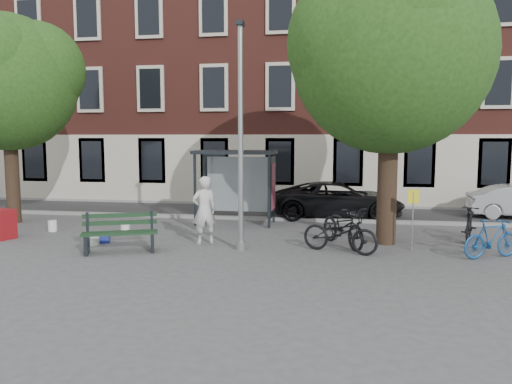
{
  "coord_description": "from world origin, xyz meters",
  "views": [
    {
      "loc": [
        2.64,
        -13.21,
        3.08
      ],
      "look_at": [
        0.11,
        1.86,
        1.4
      ],
      "focal_mm": 35.0,
      "sensor_mm": 36.0,
      "label": 1
    }
  ],
  "objects_px": {
    "lamppost": "(241,148)",
    "bench": "(120,235)",
    "painter": "(204,210)",
    "car_dark": "(338,200)",
    "bus_shelter": "(247,170)",
    "bike_b": "(492,239)",
    "bike_d": "(469,224)",
    "bike_a": "(340,232)",
    "notice_sign": "(413,208)",
    "bike_c": "(343,226)"
  },
  "relations": [
    {
      "from": "lamppost",
      "to": "bus_shelter",
      "type": "distance_m",
      "value": 4.24
    },
    {
      "from": "bus_shelter",
      "to": "notice_sign",
      "type": "distance_m",
      "value": 6.28
    },
    {
      "from": "bike_b",
      "to": "bike_c",
      "type": "distance_m",
      "value": 3.82
    },
    {
      "from": "bike_b",
      "to": "painter",
      "type": "bearing_deg",
      "value": 59.47
    },
    {
      "from": "bike_d",
      "to": "bus_shelter",
      "type": "bearing_deg",
      "value": 4.43
    },
    {
      "from": "notice_sign",
      "to": "painter",
      "type": "bearing_deg",
      "value": -176.99
    },
    {
      "from": "bike_b",
      "to": "bike_c",
      "type": "bearing_deg",
      "value": 50.95
    },
    {
      "from": "painter",
      "to": "car_dark",
      "type": "xyz_separation_m",
      "value": [
        3.8,
        5.47,
        -0.29
      ]
    },
    {
      "from": "lamppost",
      "to": "bike_b",
      "type": "xyz_separation_m",
      "value": [
        6.5,
        0.12,
        -2.28
      ]
    },
    {
      "from": "notice_sign",
      "to": "lamppost",
      "type": "bearing_deg",
      "value": -169.33
    },
    {
      "from": "bike_b",
      "to": "car_dark",
      "type": "height_order",
      "value": "car_dark"
    },
    {
      "from": "bike_a",
      "to": "bike_d",
      "type": "relative_size",
      "value": 1.24
    },
    {
      "from": "bike_d",
      "to": "bench",
      "type": "bearing_deg",
      "value": 36.3
    },
    {
      "from": "bike_b",
      "to": "bus_shelter",
      "type": "bearing_deg",
      "value": 33.77
    },
    {
      "from": "lamppost",
      "to": "bench",
      "type": "bearing_deg",
      "value": -165.71
    },
    {
      "from": "bus_shelter",
      "to": "bike_a",
      "type": "relative_size",
      "value": 1.37
    },
    {
      "from": "bus_shelter",
      "to": "bike_c",
      "type": "bearing_deg",
      "value": -43.39
    },
    {
      "from": "painter",
      "to": "bike_d",
      "type": "distance_m",
      "value": 7.92
    },
    {
      "from": "bench",
      "to": "bike_a",
      "type": "xyz_separation_m",
      "value": [
        5.84,
        0.92,
        0.08
      ]
    },
    {
      "from": "bus_shelter",
      "to": "bench",
      "type": "bearing_deg",
      "value": -117.46
    },
    {
      "from": "bike_a",
      "to": "bike_b",
      "type": "distance_m",
      "value": 3.82
    },
    {
      "from": "lamppost",
      "to": "bike_d",
      "type": "distance_m",
      "value": 7.29
    },
    {
      "from": "bike_c",
      "to": "notice_sign",
      "type": "distance_m",
      "value": 1.96
    },
    {
      "from": "bench",
      "to": "notice_sign",
      "type": "relative_size",
      "value": 1.24
    },
    {
      "from": "bike_a",
      "to": "bike_d",
      "type": "height_order",
      "value": "bike_a"
    },
    {
      "from": "car_dark",
      "to": "notice_sign",
      "type": "xyz_separation_m",
      "value": [
        2.03,
        -5.36,
        0.47
      ]
    },
    {
      "from": "lamppost",
      "to": "bench",
      "type": "distance_m",
      "value": 4.0
    },
    {
      "from": "bus_shelter",
      "to": "car_dark",
      "type": "xyz_separation_m",
      "value": [
        3.21,
        1.97,
        -1.23
      ]
    },
    {
      "from": "painter",
      "to": "car_dark",
      "type": "relative_size",
      "value": 0.4
    },
    {
      "from": "bus_shelter",
      "to": "bike_c",
      "type": "distance_m",
      "value": 4.83
    },
    {
      "from": "bus_shelter",
      "to": "bike_c",
      "type": "relative_size",
      "value": 1.29
    },
    {
      "from": "painter",
      "to": "lamppost",
      "type": "bearing_deg",
      "value": 120.45
    },
    {
      "from": "bike_a",
      "to": "bike_d",
      "type": "bearing_deg",
      "value": -38.87
    },
    {
      "from": "bench",
      "to": "bike_b",
      "type": "height_order",
      "value": "bench"
    },
    {
      "from": "lamppost",
      "to": "car_dark",
      "type": "height_order",
      "value": "lamppost"
    },
    {
      "from": "bus_shelter",
      "to": "bike_b",
      "type": "distance_m",
      "value": 8.27
    },
    {
      "from": "painter",
      "to": "bench",
      "type": "height_order",
      "value": "painter"
    },
    {
      "from": "bench",
      "to": "bike_c",
      "type": "xyz_separation_m",
      "value": [
        5.92,
        1.72,
        0.11
      ]
    },
    {
      "from": "painter",
      "to": "bike_c",
      "type": "relative_size",
      "value": 0.89
    },
    {
      "from": "lamppost",
      "to": "car_dark",
      "type": "xyz_separation_m",
      "value": [
        2.6,
        6.07,
        -2.09
      ]
    },
    {
      "from": "bench",
      "to": "bike_d",
      "type": "bearing_deg",
      "value": -3.67
    },
    {
      "from": "bus_shelter",
      "to": "painter",
      "type": "height_order",
      "value": "bus_shelter"
    },
    {
      "from": "bike_a",
      "to": "painter",
      "type": "bearing_deg",
      "value": 103.28
    },
    {
      "from": "painter",
      "to": "bike_a",
      "type": "distance_m",
      "value": 3.94
    },
    {
      "from": "bus_shelter",
      "to": "bike_b",
      "type": "height_order",
      "value": "bus_shelter"
    },
    {
      "from": "painter",
      "to": "bike_b",
      "type": "distance_m",
      "value": 7.73
    },
    {
      "from": "bike_d",
      "to": "bike_b",
      "type": "bearing_deg",
      "value": 108.03
    },
    {
      "from": "bus_shelter",
      "to": "bike_d",
      "type": "bearing_deg",
      "value": -13.6
    },
    {
      "from": "bus_shelter",
      "to": "notice_sign",
      "type": "relative_size",
      "value": 1.71
    },
    {
      "from": "lamppost",
      "to": "bus_shelter",
      "type": "height_order",
      "value": "lamppost"
    }
  ]
}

